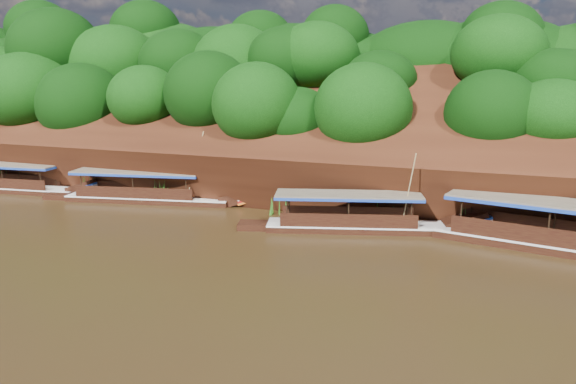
% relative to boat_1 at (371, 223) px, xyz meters
% --- Properties ---
extents(ground, '(160.00, 160.00, 0.00)m').
position_rel_boat_1_xyz_m(ground, '(-1.55, -7.36, -0.50)').
color(ground, black).
rests_on(ground, ground).
extents(riverbank, '(120.00, 30.06, 19.40)m').
position_rel_boat_1_xyz_m(riverbank, '(-1.56, 15.37, 1.39)').
color(riverbank, black).
rests_on(riverbank, ground).
extents(boat_1, '(12.75, 5.45, 5.17)m').
position_rel_boat_1_xyz_m(boat_1, '(0.00, 0.00, 0.00)').
color(boat_1, black).
rests_on(boat_1, ground).
extents(boat_2, '(14.24, 4.70, 5.54)m').
position_rel_boat_1_xyz_m(boat_2, '(-15.84, 1.79, 0.00)').
color(boat_2, black).
rests_on(boat_2, ground).
extents(boat_3, '(12.30, 3.41, 2.58)m').
position_rel_boat_1_xyz_m(boat_3, '(-27.41, 0.96, -0.01)').
color(boat_3, black).
rests_on(boat_3, ground).
extents(reeds, '(51.58, 2.51, 2.15)m').
position_rel_boat_1_xyz_m(reeds, '(-4.28, 2.01, 0.38)').
color(reeds, '#296018').
rests_on(reeds, ground).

